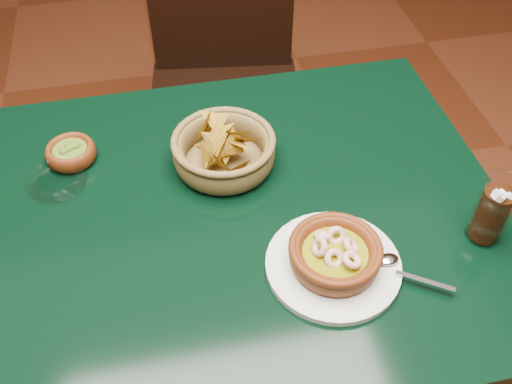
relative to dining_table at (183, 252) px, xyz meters
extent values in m
cube|color=black|center=(0.00, 0.00, 0.08)|extent=(1.20, 0.80, 0.04)
cylinder|color=black|center=(0.54, 0.34, -0.30)|extent=(0.06, 0.06, 0.71)
cube|color=black|center=(0.19, 0.64, -0.18)|extent=(0.50, 0.50, 0.04)
cylinder|color=black|center=(-0.03, 0.48, -0.41)|extent=(0.04, 0.04, 0.47)
cylinder|color=black|center=(0.35, 0.43, -0.41)|extent=(0.04, 0.04, 0.47)
cylinder|color=black|center=(0.03, 0.85, -0.41)|extent=(0.04, 0.04, 0.47)
cylinder|color=black|center=(0.40, 0.80, -0.41)|extent=(0.04, 0.04, 0.47)
cylinder|color=silver|center=(0.24, -0.16, 0.10)|extent=(0.23, 0.23, 0.01)
cylinder|color=#4F1F0A|center=(0.24, -0.16, 0.11)|extent=(0.13, 0.13, 0.01)
torus|color=#4F1F0A|center=(0.24, -0.16, 0.13)|extent=(0.17, 0.17, 0.04)
torus|color=#4F1F0A|center=(0.24, -0.16, 0.15)|extent=(0.15, 0.15, 0.01)
cylinder|color=#756F0A|center=(0.24, -0.16, 0.14)|extent=(0.12, 0.12, 0.01)
torus|color=beige|center=(0.27, -0.16, 0.15)|extent=(0.04, 0.05, 0.04)
torus|color=beige|center=(0.25, -0.13, 0.15)|extent=(0.04, 0.04, 0.04)
torus|color=beige|center=(0.23, -0.13, 0.14)|extent=(0.05, 0.04, 0.04)
torus|color=beige|center=(0.22, -0.15, 0.15)|extent=(0.03, 0.04, 0.04)
torus|color=beige|center=(0.23, -0.18, 0.14)|extent=(0.04, 0.04, 0.03)
torus|color=beige|center=(0.26, -0.19, 0.15)|extent=(0.04, 0.04, 0.02)
cube|color=silver|center=(0.37, -0.23, 0.11)|extent=(0.08, 0.06, 0.00)
ellipsoid|color=silver|center=(0.33, -0.18, 0.12)|extent=(0.04, 0.02, 0.01)
cylinder|color=brown|center=(0.11, 0.12, 0.10)|extent=(0.17, 0.17, 0.01)
torus|color=brown|center=(0.11, 0.12, 0.13)|extent=(0.23, 0.23, 0.06)
torus|color=brown|center=(0.11, 0.12, 0.16)|extent=(0.20, 0.20, 0.01)
cone|color=#A17419|center=(0.07, 0.11, 0.15)|extent=(0.05, 0.08, 0.07)
cone|color=#A17419|center=(0.08, 0.09, 0.16)|extent=(0.10, 0.02, 0.10)
cone|color=#A17419|center=(0.10, 0.13, 0.18)|extent=(0.07, 0.08, 0.06)
cone|color=#A17419|center=(0.10, 0.07, 0.15)|extent=(0.07, 0.07, 0.09)
cone|color=#A17419|center=(0.09, 0.17, 0.16)|extent=(0.10, 0.06, 0.08)
cone|color=#A17419|center=(0.08, 0.09, 0.17)|extent=(0.10, 0.04, 0.10)
cone|color=#A17419|center=(0.11, 0.11, 0.15)|extent=(0.09, 0.09, 0.05)
cone|color=#A17419|center=(0.12, 0.11, 0.16)|extent=(0.07, 0.07, 0.09)
cone|color=#A17419|center=(0.10, 0.13, 0.13)|extent=(0.07, 0.10, 0.08)
cone|color=#A17419|center=(0.12, 0.07, 0.14)|extent=(0.10, 0.05, 0.09)
cone|color=#A17419|center=(0.09, 0.11, 0.15)|extent=(0.07, 0.08, 0.09)
cone|color=#A17419|center=(0.10, 0.10, 0.17)|extent=(0.07, 0.07, 0.10)
cone|color=#A17419|center=(0.15, 0.12, 0.16)|extent=(0.10, 0.07, 0.08)
cone|color=#A17419|center=(0.10, 0.14, 0.13)|extent=(0.06, 0.09, 0.09)
cone|color=#A17419|center=(0.13, 0.13, 0.17)|extent=(0.09, 0.05, 0.08)
cone|color=#A17419|center=(0.10, 0.16, 0.18)|extent=(0.09, 0.10, 0.04)
cone|color=#A17419|center=(0.12, 0.12, 0.15)|extent=(0.07, 0.08, 0.10)
cone|color=#A17419|center=(0.08, 0.15, 0.18)|extent=(0.06, 0.08, 0.10)
cone|color=#A17419|center=(0.13, 0.12, 0.16)|extent=(0.08, 0.08, 0.04)
cone|color=#A17419|center=(0.09, 0.12, 0.17)|extent=(0.07, 0.10, 0.08)
cone|color=#A17419|center=(0.08, 0.09, 0.19)|extent=(0.07, 0.08, 0.09)
cone|color=#A17419|center=(0.13, 0.14, 0.14)|extent=(0.09, 0.10, 0.06)
cylinder|color=#4F1F0A|center=(-0.19, 0.20, 0.10)|extent=(0.08, 0.08, 0.01)
torus|color=#4F1F0A|center=(-0.19, 0.20, 0.12)|extent=(0.12, 0.12, 0.04)
cylinder|color=#365311|center=(-0.19, 0.20, 0.12)|extent=(0.07, 0.07, 0.01)
sphere|color=#365311|center=(-0.19, 0.20, 0.13)|extent=(0.02, 0.02, 0.02)
sphere|color=#365311|center=(-0.18, 0.20, 0.13)|extent=(0.02, 0.02, 0.02)
sphere|color=#365311|center=(-0.19, 0.21, 0.13)|extent=(0.02, 0.02, 0.02)
sphere|color=#365311|center=(-0.20, 0.19, 0.13)|extent=(0.02, 0.02, 0.02)
sphere|color=#365311|center=(-0.17, 0.20, 0.13)|extent=(0.02, 0.02, 0.02)
cylinder|color=white|center=(0.52, -0.15, 0.10)|extent=(0.06, 0.06, 0.01)
torus|color=white|center=(0.52, -0.15, 0.17)|extent=(0.13, 0.13, 0.07)
cylinder|color=black|center=(0.52, -0.15, 0.15)|extent=(0.05, 0.05, 0.11)
cube|color=silver|center=(0.51, -0.14, 0.19)|extent=(0.03, 0.02, 0.02)
cube|color=silver|center=(0.52, -0.14, 0.20)|extent=(0.02, 0.02, 0.03)
cube|color=silver|center=(0.51, -0.16, 0.21)|extent=(0.02, 0.02, 0.02)
cube|color=silver|center=(0.53, -0.16, 0.20)|extent=(0.02, 0.02, 0.02)
cube|color=silver|center=(0.51, -0.16, 0.21)|extent=(0.02, 0.02, 0.02)
torus|color=white|center=(0.52, -0.15, 0.23)|extent=(0.06, 0.06, 0.00)
cylinder|color=white|center=(-0.21, 0.13, 0.10)|extent=(0.10, 0.10, 0.01)
torus|color=white|center=(-0.21, 0.13, 0.11)|extent=(0.12, 0.12, 0.03)
camera|label=1|loc=(0.00, -0.68, 0.87)|focal=40.00mm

